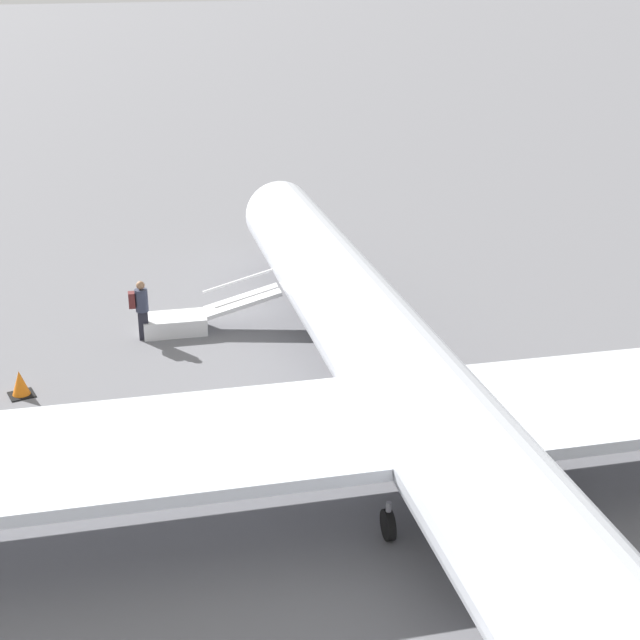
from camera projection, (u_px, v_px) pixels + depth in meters
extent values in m
plane|color=slate|center=(398.00, 457.00, 19.21)|extent=(600.00, 600.00, 0.00)
cylinder|color=silver|center=(401.00, 380.00, 18.54)|extent=(27.28, 10.18, 2.39)
cone|color=silver|center=(273.00, 206.00, 32.32)|extent=(3.19, 3.00, 2.35)
cube|color=silver|center=(48.00, 459.00, 15.88)|extent=(6.99, 12.26, 0.24)
cylinder|color=black|center=(309.00, 303.00, 27.29)|extent=(0.61, 0.31, 0.59)
cylinder|color=gray|center=(309.00, 291.00, 27.15)|extent=(0.11, 0.11, 0.19)
cylinder|color=black|center=(388.00, 525.00, 16.36)|extent=(0.61, 0.31, 0.59)
cylinder|color=gray|center=(389.00, 507.00, 16.22)|extent=(0.11, 0.11, 0.19)
cylinder|color=black|center=(497.00, 510.00, 16.81)|extent=(0.61, 0.31, 0.59)
cylinder|color=gray|center=(499.00, 492.00, 16.67)|extent=(0.11, 0.11, 0.19)
cube|color=silver|center=(175.00, 324.00, 25.81)|extent=(1.57, 2.04, 0.50)
cube|color=silver|center=(243.00, 301.00, 26.03)|extent=(1.50, 2.39, 0.69)
cube|color=silver|center=(240.00, 280.00, 26.26)|extent=(0.69, 2.14, 0.64)
cube|color=#23232D|center=(144.00, 325.00, 25.26)|extent=(0.27, 0.33, 0.85)
cylinder|color=#33384C|center=(142.00, 300.00, 24.99)|extent=(0.36, 0.36, 0.65)
sphere|color=#936B4C|center=(140.00, 285.00, 24.83)|extent=(0.24, 0.24, 0.24)
cube|color=#592323|center=(132.00, 300.00, 24.92)|extent=(0.32, 0.25, 0.44)
cube|color=black|center=(22.00, 395.00, 22.03)|extent=(0.60, 0.60, 0.03)
cone|color=orange|center=(20.00, 383.00, 21.92)|extent=(0.46, 0.46, 0.65)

